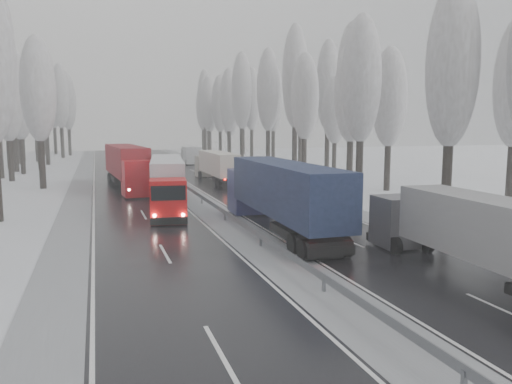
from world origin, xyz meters
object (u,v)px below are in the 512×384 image
box_truck_distant (191,155)px  truck_blue_box (279,191)px  truck_grey_tarp (486,234)px  truck_red_white (167,180)px  truck_red_red (127,164)px  truck_cream_box (216,165)px

box_truck_distant → truck_blue_box: bearing=-92.0°
truck_grey_tarp → box_truck_distant: 71.09m
truck_grey_tarp → truck_red_white: 25.85m
truck_blue_box → truck_red_red: size_ratio=0.97×
box_truck_distant → truck_cream_box: bearing=-91.8°
truck_cream_box → truck_blue_box: bearing=-94.9°
truck_red_red → box_truck_distant: bearing=64.5°
truck_cream_box → truck_red_white: 18.55m
truck_red_white → truck_blue_box: bearing=-57.6°
box_truck_distant → truck_red_red: bearing=-107.9°
truck_blue_box → truck_red_red: truck_red_red is taller
truck_cream_box → box_truck_distant: bearing=85.5°
truck_blue_box → truck_red_red: bearing=107.9°
truck_grey_tarp → truck_cream_box: (-1.86, 40.63, -0.01)m
truck_grey_tarp → truck_red_red: size_ratio=0.81×
truck_cream_box → box_truck_distant: 30.57m
truck_blue_box → box_truck_distant: truck_blue_box is taller
box_truck_distant → truck_red_white: truck_red_white is taller
truck_grey_tarp → truck_red_red: 39.46m
box_truck_distant → truck_red_white: (-10.61, -47.19, 0.74)m
truck_grey_tarp → truck_blue_box: size_ratio=0.83×
truck_grey_tarp → box_truck_distant: (0.75, 71.08, -0.56)m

